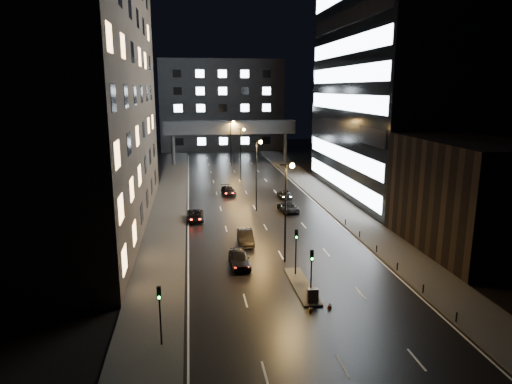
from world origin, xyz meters
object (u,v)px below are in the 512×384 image
car_away_d (228,191)px  car_away_a (239,258)px  car_toward_b (284,194)px  car_away_c (195,215)px  car_toward_a (288,207)px  car_away_b (245,237)px  utility_cabinet (313,295)px

car_away_d → car_away_a: bearing=-100.7°
car_away_d → car_toward_b: (8.68, -3.84, -0.02)m
car_away_c → car_toward_a: size_ratio=0.98×
car_away_c → car_away_b: bearing=-60.4°
car_away_b → car_away_d: car_away_b is taller
car_away_b → car_away_d: (0.15, 24.58, -0.10)m
car_away_d → car_toward_a: car_away_d is taller
car_away_a → car_away_c: bearing=101.9°
car_away_c → car_toward_b: (14.32, 10.51, -0.01)m
car_toward_a → car_toward_b: car_toward_a is taller
car_away_c → car_toward_a: (13.15, 2.61, 0.01)m
car_away_a → utility_cabinet: car_away_a is taller
car_away_a → car_away_c: car_away_a is taller
car_away_d → car_toward_a: 13.93m
car_away_c → car_away_d: 15.42m
utility_cabinet → car_toward_b: bearing=86.0°
car_away_a → car_away_b: (1.41, 6.62, -0.02)m
car_away_c → car_away_d: car_away_d is taller
car_away_d → utility_cabinet: car_away_d is taller
car_toward_a → car_away_b: bearing=54.9°
car_away_a → utility_cabinet: (5.08, -8.81, -0.09)m
car_away_b → car_toward_a: size_ratio=0.97×
car_away_a → car_toward_a: (9.06, 19.47, -0.12)m
car_toward_a → utility_cabinet: size_ratio=4.35×
car_away_a → car_toward_b: size_ratio=1.04×
car_toward_b → car_away_c: bearing=34.3°
car_away_b → car_toward_a: car_away_b is taller
car_away_b → car_toward_b: (8.82, 20.74, -0.12)m
car_toward_a → car_away_d: bearing=-61.8°
car_toward_b → car_toward_a: bearing=79.6°
car_away_a → car_toward_b: bearing=67.7°
car_away_b → utility_cabinet: (3.66, -15.44, -0.07)m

